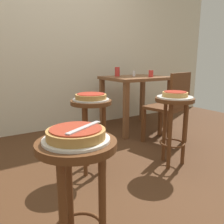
{
  "coord_description": "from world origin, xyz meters",
  "views": [
    {
      "loc": [
        -1.09,
        -1.63,
        1.0
      ],
      "look_at": [
        -0.13,
        -0.1,
        0.59
      ],
      "focal_mm": 37.5,
      "sensor_mm": 36.0,
      "label": 1
    }
  ],
  "objects_px": {
    "cup_near_edge": "(151,74)",
    "cup_far_edge": "(117,72)",
    "stool_leftside": "(91,120)",
    "serving_plate_foreground": "(76,140)",
    "stool_foreground": "(78,178)",
    "pizza_leftside": "(91,96)",
    "pizza_foreground": "(76,133)",
    "stool_middle": "(174,117)",
    "serving_plate_middle": "(175,97)",
    "dining_table": "(136,86)",
    "pizza_server_knife": "(84,127)",
    "serving_plate_leftside": "(91,100)",
    "wooden_chair": "(170,105)",
    "pizza_middle": "(175,94)",
    "condiment_shaker": "(134,73)"
  },
  "relations": [
    {
      "from": "cup_near_edge",
      "to": "cup_far_edge",
      "type": "relative_size",
      "value": 0.7
    },
    {
      "from": "stool_leftside",
      "to": "serving_plate_foreground",
      "type": "bearing_deg",
      "value": -120.76
    },
    {
      "from": "stool_leftside",
      "to": "stool_foreground",
      "type": "bearing_deg",
      "value": -120.76
    },
    {
      "from": "stool_foreground",
      "to": "pizza_leftside",
      "type": "bearing_deg",
      "value": 59.24
    },
    {
      "from": "pizza_foreground",
      "to": "stool_middle",
      "type": "xyz_separation_m",
      "value": [
        1.23,
        0.59,
        -0.21
      ]
    },
    {
      "from": "pizza_foreground",
      "to": "stool_leftside",
      "type": "relative_size",
      "value": 0.39
    },
    {
      "from": "serving_plate_middle",
      "to": "stool_leftside",
      "type": "xyz_separation_m",
      "value": [
        -0.71,
        0.29,
        -0.18
      ]
    },
    {
      "from": "pizza_foreground",
      "to": "dining_table",
      "type": "bearing_deg",
      "value": 46.06
    },
    {
      "from": "stool_leftside",
      "to": "pizza_server_knife",
      "type": "height_order",
      "value": "pizza_server_knife"
    },
    {
      "from": "serving_plate_leftside",
      "to": "serving_plate_middle",
      "type": "bearing_deg",
      "value": -22.3
    },
    {
      "from": "wooden_chair",
      "to": "cup_far_edge",
      "type": "bearing_deg",
      "value": 100.31
    },
    {
      "from": "stool_leftside",
      "to": "wooden_chair",
      "type": "distance_m",
      "value": 1.12
    },
    {
      "from": "serving_plate_foreground",
      "to": "stool_middle",
      "type": "relative_size",
      "value": 0.45
    },
    {
      "from": "cup_near_edge",
      "to": "pizza_server_knife",
      "type": "distance_m",
      "value": 2.36
    },
    {
      "from": "stool_middle",
      "to": "cup_near_edge",
      "type": "height_order",
      "value": "cup_near_edge"
    },
    {
      "from": "stool_middle",
      "to": "cup_near_edge",
      "type": "distance_m",
      "value": 1.17
    },
    {
      "from": "stool_foreground",
      "to": "pizza_server_knife",
      "type": "xyz_separation_m",
      "value": [
        0.03,
        -0.02,
        0.24
      ]
    },
    {
      "from": "pizza_foreground",
      "to": "cup_far_edge",
      "type": "distance_m",
      "value": 2.41
    },
    {
      "from": "cup_near_edge",
      "to": "stool_middle",
      "type": "bearing_deg",
      "value": -120.03
    },
    {
      "from": "serving_plate_middle",
      "to": "pizza_server_knife",
      "type": "xyz_separation_m",
      "value": [
        -1.2,
        -0.61,
        0.06
      ]
    },
    {
      "from": "serving_plate_foreground",
      "to": "stool_middle",
      "type": "height_order",
      "value": "serving_plate_foreground"
    },
    {
      "from": "stool_leftside",
      "to": "pizza_middle",
      "type": "bearing_deg",
      "value": -22.3
    },
    {
      "from": "pizza_foreground",
      "to": "serving_plate_leftside",
      "type": "height_order",
      "value": "pizza_foreground"
    },
    {
      "from": "serving_plate_foreground",
      "to": "stool_leftside",
      "type": "distance_m",
      "value": 1.04
    },
    {
      "from": "pizza_foreground",
      "to": "wooden_chair",
      "type": "distance_m",
      "value": 1.94
    },
    {
      "from": "cup_far_edge",
      "to": "stool_leftside",
      "type": "bearing_deg",
      "value": -132.67
    },
    {
      "from": "pizza_leftside",
      "to": "dining_table",
      "type": "distance_m",
      "value": 1.43
    },
    {
      "from": "serving_plate_leftside",
      "to": "serving_plate_foreground",
      "type": "bearing_deg",
      "value": -120.76
    },
    {
      "from": "pizza_middle",
      "to": "serving_plate_leftside",
      "type": "bearing_deg",
      "value": 157.7
    },
    {
      "from": "pizza_middle",
      "to": "cup_far_edge",
      "type": "height_order",
      "value": "cup_far_edge"
    },
    {
      "from": "pizza_leftside",
      "to": "pizza_server_knife",
      "type": "xyz_separation_m",
      "value": [
        -0.49,
        -0.9,
        0.03
      ]
    },
    {
      "from": "stool_foreground",
      "to": "pizza_middle",
      "type": "height_order",
      "value": "pizza_middle"
    },
    {
      "from": "serving_plate_middle",
      "to": "condiment_shaker",
      "type": "distance_m",
      "value": 1.3
    },
    {
      "from": "cup_near_edge",
      "to": "cup_far_edge",
      "type": "height_order",
      "value": "cup_far_edge"
    },
    {
      "from": "stool_foreground",
      "to": "cup_far_edge",
      "type": "height_order",
      "value": "cup_far_edge"
    },
    {
      "from": "serving_plate_middle",
      "to": "wooden_chair",
      "type": "bearing_deg",
      "value": 47.04
    },
    {
      "from": "stool_leftside",
      "to": "condiment_shaker",
      "type": "height_order",
      "value": "condiment_shaker"
    },
    {
      "from": "stool_middle",
      "to": "dining_table",
      "type": "bearing_deg",
      "value": 69.03
    },
    {
      "from": "dining_table",
      "to": "wooden_chair",
      "type": "height_order",
      "value": "wooden_chair"
    },
    {
      "from": "stool_middle",
      "to": "pizza_leftside",
      "type": "relative_size",
      "value": 2.45
    },
    {
      "from": "serving_plate_middle",
      "to": "pizza_middle",
      "type": "xyz_separation_m",
      "value": [
        0.0,
        0.0,
        0.03
      ]
    },
    {
      "from": "cup_near_edge",
      "to": "pizza_foreground",
      "type": "bearing_deg",
      "value": -139.02
    },
    {
      "from": "condiment_shaker",
      "to": "pizza_server_knife",
      "type": "height_order",
      "value": "condiment_shaker"
    },
    {
      "from": "stool_middle",
      "to": "cup_far_edge",
      "type": "bearing_deg",
      "value": 79.66
    },
    {
      "from": "serving_plate_foreground",
      "to": "cup_near_edge",
      "type": "height_order",
      "value": "cup_near_edge"
    },
    {
      "from": "serving_plate_foreground",
      "to": "pizza_server_knife",
      "type": "height_order",
      "value": "pizza_server_knife"
    },
    {
      "from": "serving_plate_middle",
      "to": "pizza_middle",
      "type": "distance_m",
      "value": 0.03
    },
    {
      "from": "stool_foreground",
      "to": "dining_table",
      "type": "xyz_separation_m",
      "value": [
        1.67,
        1.73,
        0.15
      ]
    },
    {
      "from": "stool_foreground",
      "to": "pizza_foreground",
      "type": "distance_m",
      "value": 0.21
    },
    {
      "from": "pizza_leftside",
      "to": "wooden_chair",
      "type": "distance_m",
      "value": 1.14
    }
  ]
}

